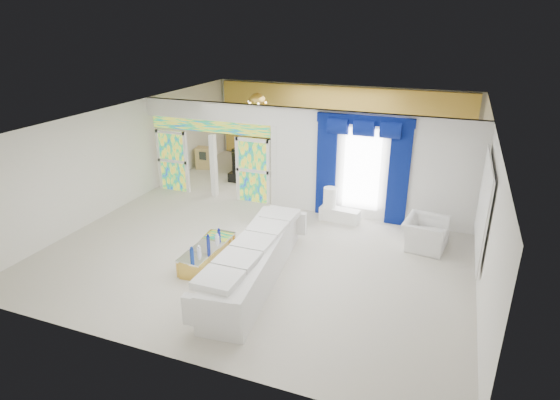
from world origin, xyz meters
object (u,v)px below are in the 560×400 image
at_px(coffee_table, 208,254).
at_px(armchair, 425,234).
at_px(white_sofa, 255,262).
at_px(console_table, 340,215).
at_px(grand_piano, 260,157).

relative_size(coffee_table, armchair, 1.59).
bearing_deg(white_sofa, console_table, 69.41).
height_order(coffee_table, grand_piano, grand_piano).
xyz_separation_m(white_sofa, console_table, (0.95, 3.67, -0.22)).
height_order(white_sofa, grand_piano, grand_piano).
bearing_deg(armchair, coffee_table, 126.95).
bearing_deg(coffee_table, white_sofa, -12.53).
height_order(console_table, armchair, armchair).
relative_size(white_sofa, grand_piano, 2.30).
bearing_deg(coffee_table, grand_piano, 103.40).
bearing_deg(coffee_table, console_table, 55.73).
relative_size(coffee_table, console_table, 1.60).
bearing_deg(armchair, console_table, 79.52).
distance_m(coffee_table, armchair, 5.33).
xyz_separation_m(white_sofa, armchair, (3.30, 2.90, -0.05)).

